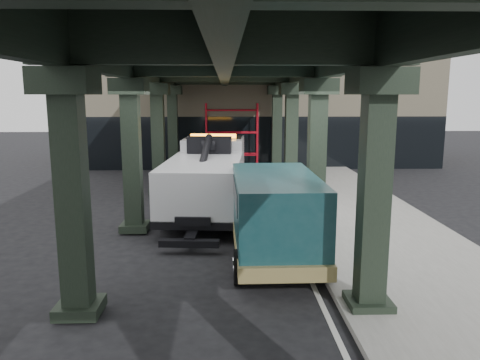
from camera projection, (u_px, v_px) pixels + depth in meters
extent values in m
plane|color=black|center=(239.00, 250.00, 13.69)|extent=(90.00, 90.00, 0.00)
cube|color=gray|center=(370.00, 228.00, 15.78)|extent=(5.00, 40.00, 0.15)
cube|color=silver|center=(288.00, 230.00, 15.71)|extent=(0.12, 38.00, 0.01)
cube|color=black|center=(374.00, 196.00, 9.39)|extent=(0.55, 0.55, 5.00)
cube|color=black|center=(380.00, 81.00, 8.98)|extent=(1.10, 1.10, 0.50)
cube|color=black|center=(368.00, 304.00, 9.81)|extent=(0.90, 0.90, 0.24)
cube|color=black|center=(317.00, 157.00, 15.29)|extent=(0.55, 0.55, 5.00)
cube|color=black|center=(319.00, 87.00, 14.88)|extent=(1.10, 1.10, 0.50)
cube|color=black|center=(314.00, 225.00, 15.71)|extent=(0.90, 0.90, 0.24)
cube|color=black|center=(291.00, 139.00, 21.19)|extent=(0.55, 0.55, 5.00)
cube|color=black|center=(292.00, 89.00, 20.78)|extent=(1.10, 1.10, 0.50)
cube|color=black|center=(290.00, 189.00, 21.61)|extent=(0.90, 0.90, 0.24)
cube|color=black|center=(277.00, 130.00, 27.09)|extent=(0.55, 0.55, 5.00)
cube|color=black|center=(277.00, 90.00, 26.68)|extent=(1.10, 1.10, 0.50)
cube|color=black|center=(276.00, 169.00, 27.50)|extent=(0.90, 0.90, 0.24)
cube|color=black|center=(73.00, 198.00, 9.21)|extent=(0.55, 0.55, 5.00)
cube|color=black|center=(65.00, 81.00, 8.80)|extent=(1.10, 1.10, 0.50)
cube|color=black|center=(80.00, 308.00, 9.62)|extent=(0.90, 0.90, 0.24)
cube|color=black|center=(132.00, 157.00, 15.10)|extent=(0.55, 0.55, 5.00)
cube|color=black|center=(129.00, 86.00, 14.70)|extent=(1.10, 1.10, 0.50)
cube|color=black|center=(135.00, 227.00, 15.52)|extent=(0.90, 0.90, 0.24)
cube|color=black|center=(158.00, 140.00, 21.00)|extent=(0.55, 0.55, 5.00)
cube|color=black|center=(157.00, 89.00, 20.60)|extent=(1.10, 1.10, 0.50)
cube|color=black|center=(160.00, 190.00, 21.42)|extent=(0.90, 0.90, 0.24)
cube|color=black|center=(173.00, 130.00, 26.90)|extent=(0.55, 0.55, 5.00)
cube|color=black|center=(172.00, 90.00, 26.50)|extent=(1.10, 1.10, 0.50)
cube|color=black|center=(174.00, 170.00, 27.32)|extent=(0.90, 0.90, 0.24)
cube|color=black|center=(319.00, 61.00, 14.74)|extent=(0.35, 32.00, 1.10)
cube|color=black|center=(128.00, 60.00, 14.55)|extent=(0.35, 32.00, 1.10)
cube|color=black|center=(224.00, 61.00, 14.65)|extent=(0.35, 32.00, 1.10)
cube|color=black|center=(224.00, 37.00, 14.52)|extent=(7.40, 32.00, 0.30)
cube|color=#C6B793|center=(259.00, 102.00, 32.70)|extent=(22.00, 10.00, 8.00)
cylinder|color=red|center=(207.00, 137.00, 27.94)|extent=(0.08, 0.08, 4.00)
cylinder|color=red|center=(206.00, 138.00, 27.15)|extent=(0.08, 0.08, 4.00)
cylinder|color=red|center=(257.00, 137.00, 28.03)|extent=(0.08, 0.08, 4.00)
cylinder|color=red|center=(258.00, 138.00, 27.24)|extent=(0.08, 0.08, 4.00)
cylinder|color=red|center=(232.00, 154.00, 28.16)|extent=(3.00, 0.08, 0.08)
cylinder|color=red|center=(232.00, 132.00, 27.93)|extent=(3.00, 0.08, 0.08)
cylinder|color=red|center=(232.00, 110.00, 27.69)|extent=(3.00, 0.08, 0.08)
cube|color=black|center=(207.00, 194.00, 17.92)|extent=(1.67, 8.14, 0.27)
cube|color=silver|center=(214.00, 160.00, 20.45)|extent=(2.72, 2.77, 1.94)
cube|color=silver|center=(217.00, 168.00, 21.66)|extent=(2.58, 0.94, 0.97)
cube|color=black|center=(215.00, 147.00, 20.62)|extent=(2.47, 1.57, 0.92)
cube|color=silver|center=(203.00, 182.00, 16.57)|extent=(2.98, 5.56, 1.51)
cube|color=orange|center=(213.00, 136.00, 20.05)|extent=(1.96, 0.44, 0.17)
cube|color=black|center=(209.00, 145.00, 18.50)|extent=(1.77, 0.77, 0.65)
cylinder|color=black|center=(204.00, 158.00, 16.64)|extent=(0.54, 3.78, 1.44)
cube|color=black|center=(193.00, 234.00, 14.06)|extent=(0.43, 1.53, 0.19)
cube|color=black|center=(189.00, 243.00, 13.33)|extent=(1.74, 0.40, 0.19)
cylinder|color=black|center=(189.00, 183.00, 21.01)|extent=(0.46, 1.21, 1.19)
cylinder|color=silver|center=(189.00, 183.00, 21.01)|extent=(0.47, 0.68, 0.65)
cylinder|color=black|center=(241.00, 183.00, 20.91)|extent=(0.46, 1.21, 1.19)
cylinder|color=silver|center=(241.00, 183.00, 20.91)|extent=(0.47, 0.68, 0.65)
cylinder|color=black|center=(175.00, 200.00, 17.52)|extent=(0.46, 1.21, 1.19)
cylinder|color=silver|center=(175.00, 200.00, 17.52)|extent=(0.47, 0.68, 0.65)
cylinder|color=black|center=(238.00, 201.00, 17.42)|extent=(0.46, 1.21, 1.19)
cylinder|color=silver|center=(238.00, 201.00, 17.42)|extent=(0.47, 0.68, 0.65)
cylinder|color=black|center=(167.00, 209.00, 16.14)|extent=(0.46, 1.21, 1.19)
cylinder|color=silver|center=(167.00, 209.00, 16.14)|extent=(0.47, 0.68, 0.65)
cylinder|color=black|center=(236.00, 210.00, 16.04)|extent=(0.46, 1.21, 1.19)
cylinder|color=silver|center=(236.00, 210.00, 16.04)|extent=(0.47, 0.68, 0.65)
cube|color=#11393E|center=(265.00, 203.00, 15.43)|extent=(2.12, 1.16, 0.92)
cube|color=#11393E|center=(275.00, 212.00, 12.58)|extent=(2.21, 4.65, 2.00)
cube|color=#94834B|center=(273.00, 237.00, 13.13)|extent=(2.27, 5.78, 0.36)
cube|color=black|center=(267.00, 181.00, 14.87)|extent=(2.01, 0.47, 0.86)
cube|color=black|center=(274.00, 191.00, 12.79)|extent=(2.23, 3.72, 0.56)
cube|color=silver|center=(263.00, 211.00, 16.04)|extent=(2.06, 0.15, 0.31)
cylinder|color=black|center=(234.00, 220.00, 15.43)|extent=(0.30, 0.87, 0.86)
cylinder|color=silver|center=(234.00, 220.00, 15.43)|extent=(0.33, 0.48, 0.47)
cylinder|color=black|center=(296.00, 219.00, 15.52)|extent=(0.30, 0.87, 0.86)
cylinder|color=silver|center=(296.00, 219.00, 15.52)|extent=(0.33, 0.48, 0.47)
cylinder|color=black|center=(240.00, 267.00, 11.19)|extent=(0.30, 0.87, 0.86)
cylinder|color=silver|center=(240.00, 267.00, 11.19)|extent=(0.33, 0.48, 0.47)
cylinder|color=black|center=(325.00, 266.00, 11.28)|extent=(0.30, 0.87, 0.86)
cylinder|color=silver|center=(325.00, 266.00, 11.28)|extent=(0.33, 0.48, 0.47)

